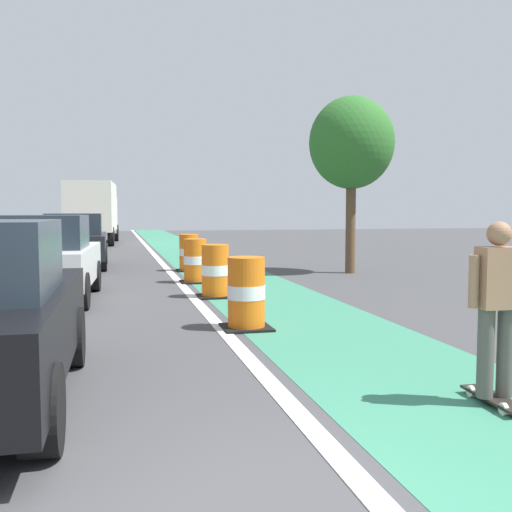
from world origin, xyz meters
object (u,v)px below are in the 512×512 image
parked_sedan_third (75,241)px  pedestrian_crossing (4,239)px  parked_sedan_second (44,259)px  delivery_truck_down_block (93,210)px  traffic_barrel_back (195,261)px  street_tree_sidewalk (352,144)px  traffic_barrel_mid (215,272)px  traffic_barrel_far (189,253)px  skateboarder_on_lane (497,307)px  traffic_barrel_front (246,294)px

parked_sedan_third → pedestrian_crossing: (-2.32, 1.57, 0.03)m
parked_sedan_second → delivery_truck_down_block: (0.26, 20.56, 1.01)m
parked_sedan_second → traffic_barrel_back: parked_sedan_second is taller
parked_sedan_third → street_tree_sidewalk: size_ratio=0.82×
traffic_barrel_mid → traffic_barrel_back: (-0.08, 2.54, 0.00)m
traffic_barrel_back → street_tree_sidewalk: 5.73m
traffic_barrel_mid → traffic_barrel_far: (0.12, 5.42, 0.00)m
parked_sedan_third → pedestrian_crossing: parked_sedan_third is taller
skateboarder_on_lane → pedestrian_crossing: 17.40m
traffic_barrel_far → pedestrian_crossing: size_ratio=0.68×
skateboarder_on_lane → parked_sedan_second: 8.91m
parked_sedan_third → traffic_barrel_far: 3.75m
traffic_barrel_far → delivery_truck_down_block: delivery_truck_down_block is taller
parked_sedan_third → traffic_barrel_front: 10.91m
parked_sedan_second → traffic_barrel_back: size_ratio=3.85×
traffic_barrel_front → traffic_barrel_back: 5.88m
traffic_barrel_far → street_tree_sidewalk: size_ratio=0.22×
traffic_barrel_back → traffic_barrel_far: size_ratio=1.00×
traffic_barrel_front → delivery_truck_down_block: 24.38m
delivery_truck_down_block → traffic_barrel_front: bearing=-82.9°
parked_sedan_third → traffic_barrel_far: size_ratio=3.77×
traffic_barrel_front → street_tree_sidewalk: street_tree_sidewalk is taller
traffic_barrel_back → pedestrian_crossing: (-5.45, 6.14, 0.33)m
pedestrian_crossing → street_tree_sidewalk: 11.55m
parked_sedan_second → parked_sedan_third: (0.16, 6.86, 0.00)m
parked_sedan_third → traffic_barrel_back: (3.13, -4.58, -0.30)m
traffic_barrel_back → traffic_barrel_far: 2.88m
traffic_barrel_far → parked_sedan_third: bearing=153.0°
traffic_barrel_back → delivery_truck_down_block: size_ratio=0.14×
traffic_barrel_front → street_tree_sidewalk: size_ratio=0.22×
pedestrian_crossing → street_tree_sidewalk: bearing=-25.9°
parked_sedan_second → traffic_barrel_far: 6.23m
skateboarder_on_lane → traffic_barrel_back: size_ratio=1.55×
delivery_truck_down_block → pedestrian_crossing: size_ratio=4.78×
traffic_barrel_mid → pedestrian_crossing: 10.30m
street_tree_sidewalk → traffic_barrel_mid: bearing=-140.3°
parked_sedan_third → traffic_barrel_mid: (3.21, -7.12, -0.30)m
traffic_barrel_back → pedestrian_crossing: pedestrian_crossing is taller
parked_sedan_third → traffic_barrel_mid: parked_sedan_third is taller
parked_sedan_third → street_tree_sidewalk: (7.76, -3.33, 2.83)m
parked_sedan_third → traffic_barrel_back: 5.55m
skateboarder_on_lane → parked_sedan_third: 15.11m
skateboarder_on_lane → delivery_truck_down_block: bearing=99.0°
parked_sedan_second → traffic_barrel_far: bearing=55.9°
pedestrian_crossing → traffic_barrel_front: bearing=-65.7°
skateboarder_on_lane → pedestrian_crossing: size_ratio=1.05×
parked_sedan_second → traffic_barrel_front: size_ratio=3.85×
traffic_barrel_mid → traffic_barrel_back: size_ratio=1.00×
parked_sedan_third → traffic_barrel_far: bearing=-27.0°
traffic_barrel_front → skateboarder_on_lane: bearing=-69.8°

